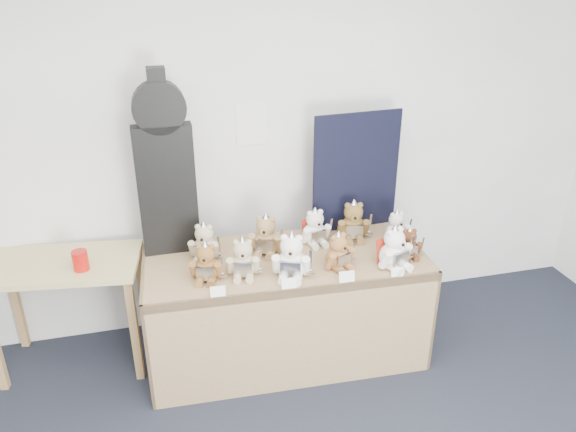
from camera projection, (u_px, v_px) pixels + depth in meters
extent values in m
plane|color=white|center=(214.00, 150.00, 3.83)|extent=(6.00, 0.00, 6.00)
cube|color=white|center=(251.00, 124.00, 3.82)|extent=(0.21, 0.00, 0.30)
cube|color=olive|center=(286.00, 262.00, 3.68)|extent=(1.87, 0.85, 0.06)
cube|color=olive|center=(298.00, 340.00, 3.50)|extent=(1.84, 0.10, 0.77)
cube|color=olive|center=(149.00, 323.00, 3.66)|extent=(0.05, 0.77, 0.77)
cube|color=olive|center=(411.00, 292.00, 3.99)|extent=(0.05, 0.77, 0.77)
cube|color=tan|center=(63.00, 265.00, 3.58)|extent=(1.01, 0.64, 0.04)
cube|color=olive|center=(16.00, 301.00, 3.90)|extent=(0.06, 0.06, 0.75)
cube|color=olive|center=(135.00, 331.00, 3.59)|extent=(0.06, 0.06, 0.75)
cube|color=olive|center=(143.00, 293.00, 4.00)|extent=(0.06, 0.06, 0.75)
cube|color=black|center=(167.00, 190.00, 3.58)|extent=(0.37, 0.11, 0.86)
cylinder|color=black|center=(159.00, 107.00, 3.35)|extent=(0.32, 0.11, 0.32)
cube|color=black|center=(157.00, 86.00, 3.29)|extent=(0.11, 0.10, 0.22)
cube|color=black|center=(356.00, 172.00, 3.89)|extent=(0.64, 0.07, 0.85)
cylinder|color=#BA130C|center=(80.00, 261.00, 3.46)|extent=(0.10, 0.10, 0.13)
ellipsoid|color=brown|center=(207.00, 269.00, 3.40)|extent=(0.19, 0.17, 0.16)
sphere|color=brown|center=(206.00, 254.00, 3.35)|extent=(0.12, 0.12, 0.12)
cylinder|color=brown|center=(204.00, 259.00, 3.31)|extent=(0.05, 0.04, 0.05)
sphere|color=black|center=(204.00, 261.00, 3.30)|extent=(0.02, 0.02, 0.02)
sphere|color=brown|center=(199.00, 247.00, 3.33)|extent=(0.04, 0.04, 0.04)
sphere|color=brown|center=(211.00, 247.00, 3.33)|extent=(0.04, 0.04, 0.04)
cylinder|color=brown|center=(194.00, 270.00, 3.38)|extent=(0.07, 0.10, 0.12)
cylinder|color=brown|center=(219.00, 270.00, 3.38)|extent=(0.07, 0.10, 0.12)
cylinder|color=brown|center=(200.00, 280.00, 3.37)|extent=(0.07, 0.11, 0.05)
cylinder|color=brown|center=(212.00, 280.00, 3.37)|extent=(0.07, 0.11, 0.05)
cube|color=silver|center=(205.00, 274.00, 3.34)|extent=(0.10, 0.04, 0.09)
cone|color=silver|center=(205.00, 246.00, 3.33)|extent=(0.10, 0.10, 0.08)
cube|color=silver|center=(222.00, 267.00, 3.35)|extent=(0.02, 0.04, 0.17)
cube|color=silver|center=(223.00, 276.00, 3.38)|extent=(0.05, 0.02, 0.01)
ellipsoid|color=tan|center=(243.00, 265.00, 3.44)|extent=(0.19, 0.17, 0.16)
sphere|color=tan|center=(243.00, 249.00, 3.39)|extent=(0.12, 0.12, 0.12)
cylinder|color=tan|center=(243.00, 254.00, 3.35)|extent=(0.05, 0.04, 0.05)
sphere|color=black|center=(243.00, 256.00, 3.33)|extent=(0.02, 0.02, 0.02)
sphere|color=tan|center=(236.00, 242.00, 3.37)|extent=(0.04, 0.04, 0.04)
sphere|color=tan|center=(249.00, 242.00, 3.38)|extent=(0.04, 0.04, 0.04)
cylinder|color=tan|center=(230.00, 266.00, 3.41)|extent=(0.06, 0.10, 0.12)
cylinder|color=tan|center=(256.00, 265.00, 3.42)|extent=(0.06, 0.10, 0.12)
cylinder|color=tan|center=(237.00, 277.00, 3.41)|extent=(0.07, 0.11, 0.05)
cylinder|color=tan|center=(250.00, 276.00, 3.41)|extent=(0.07, 0.11, 0.05)
cube|color=silver|center=(243.00, 270.00, 3.38)|extent=(0.11, 0.04, 0.09)
cone|color=silver|center=(242.00, 242.00, 3.37)|extent=(0.10, 0.10, 0.08)
cube|color=silver|center=(260.00, 262.00, 3.40)|extent=(0.02, 0.04, 0.17)
cube|color=silver|center=(260.00, 272.00, 3.43)|extent=(0.05, 0.02, 0.01)
ellipsoid|color=white|center=(291.00, 264.00, 3.43)|extent=(0.23, 0.22, 0.19)
sphere|color=white|center=(292.00, 246.00, 3.37)|extent=(0.14, 0.14, 0.14)
cylinder|color=white|center=(291.00, 252.00, 3.32)|extent=(0.07, 0.05, 0.06)
sphere|color=black|center=(290.00, 254.00, 3.31)|extent=(0.02, 0.02, 0.02)
sphere|color=white|center=(284.00, 238.00, 3.35)|extent=(0.04, 0.04, 0.04)
sphere|color=white|center=(299.00, 238.00, 3.35)|extent=(0.04, 0.04, 0.04)
cylinder|color=white|center=(276.00, 264.00, 3.41)|extent=(0.08, 0.12, 0.14)
cylinder|color=white|center=(306.00, 265.00, 3.39)|extent=(0.08, 0.12, 0.14)
cylinder|color=white|center=(283.00, 277.00, 3.39)|extent=(0.09, 0.14, 0.06)
cylinder|color=white|center=(298.00, 278.00, 3.39)|extent=(0.09, 0.14, 0.06)
cube|color=silver|center=(290.00, 270.00, 3.36)|extent=(0.12, 0.06, 0.10)
cone|color=silver|center=(292.00, 237.00, 3.35)|extent=(0.12, 0.12, 0.09)
cube|color=silver|center=(311.00, 263.00, 3.37)|extent=(0.03, 0.05, 0.20)
cube|color=silver|center=(310.00, 274.00, 3.40)|extent=(0.06, 0.03, 0.01)
ellipsoid|color=#916037|center=(338.00, 258.00, 3.52)|extent=(0.20, 0.18, 0.16)
sphere|color=#916037|center=(338.00, 243.00, 3.48)|extent=(0.12, 0.12, 0.12)
cylinder|color=#916037|center=(343.00, 247.00, 3.45)|extent=(0.05, 0.04, 0.05)
sphere|color=black|center=(345.00, 248.00, 3.43)|extent=(0.02, 0.02, 0.02)
sphere|color=#916037|center=(334.00, 238.00, 3.44)|extent=(0.04, 0.04, 0.04)
sphere|color=#916037|center=(343.00, 235.00, 3.48)|extent=(0.04, 0.04, 0.04)
cylinder|color=#916037|center=(330.00, 261.00, 3.47)|extent=(0.07, 0.10, 0.12)
cylinder|color=#916037|center=(349.00, 255.00, 3.55)|extent=(0.07, 0.10, 0.12)
cylinder|color=#916037|center=(339.00, 269.00, 3.48)|extent=(0.08, 0.11, 0.05)
cylinder|color=#916037|center=(347.00, 266.00, 3.52)|extent=(0.08, 0.11, 0.05)
cube|color=silver|center=(344.00, 261.00, 3.48)|extent=(0.10, 0.05, 0.09)
cone|color=silver|center=(338.00, 236.00, 3.46)|extent=(0.10, 0.10, 0.08)
cube|color=silver|center=(353.00, 251.00, 3.54)|extent=(0.03, 0.04, 0.17)
cube|color=silver|center=(352.00, 260.00, 3.57)|extent=(0.05, 0.02, 0.01)
ellipsoid|color=white|center=(393.00, 256.00, 3.53)|extent=(0.22, 0.21, 0.18)
sphere|color=white|center=(394.00, 239.00, 3.48)|extent=(0.13, 0.13, 0.13)
cylinder|color=white|center=(401.00, 244.00, 3.44)|extent=(0.06, 0.05, 0.06)
sphere|color=black|center=(403.00, 245.00, 3.43)|extent=(0.02, 0.02, 0.02)
sphere|color=white|center=(390.00, 233.00, 3.43)|extent=(0.04, 0.04, 0.04)
sphere|color=white|center=(400.00, 229.00, 3.48)|extent=(0.04, 0.04, 0.04)
cylinder|color=white|center=(386.00, 260.00, 3.46)|extent=(0.08, 0.11, 0.14)
cylinder|color=white|center=(405.00, 252.00, 3.55)|extent=(0.08, 0.11, 0.14)
cylinder|color=white|center=(395.00, 269.00, 3.48)|extent=(0.09, 0.13, 0.05)
cylinder|color=white|center=(404.00, 265.00, 3.53)|extent=(0.09, 0.13, 0.05)
cube|color=silver|center=(401.00, 260.00, 3.48)|extent=(0.12, 0.06, 0.10)
cone|color=silver|center=(395.00, 231.00, 3.45)|extent=(0.11, 0.11, 0.09)
cube|color=silver|center=(410.00, 248.00, 3.55)|extent=(0.03, 0.05, 0.19)
cube|color=silver|center=(409.00, 258.00, 3.58)|extent=(0.05, 0.03, 0.01)
cube|color=#9E2312|center=(385.00, 250.00, 3.57)|extent=(0.15, 0.08, 0.16)
ellipsoid|color=#54311D|center=(408.00, 248.00, 3.66)|extent=(0.14, 0.12, 0.13)
sphere|color=#54311D|center=(409.00, 237.00, 3.62)|extent=(0.10, 0.10, 0.10)
cylinder|color=#54311D|center=(412.00, 240.00, 3.59)|extent=(0.04, 0.02, 0.04)
sphere|color=black|center=(412.00, 241.00, 3.58)|extent=(0.02, 0.02, 0.02)
sphere|color=#54311D|center=(405.00, 232.00, 3.60)|extent=(0.03, 0.03, 0.03)
sphere|color=#54311D|center=(415.00, 231.00, 3.61)|extent=(0.03, 0.03, 0.03)
cylinder|color=#54311D|center=(400.00, 250.00, 3.63)|extent=(0.04, 0.08, 0.10)
cylinder|color=#54311D|center=(418.00, 248.00, 3.65)|extent=(0.04, 0.08, 0.10)
cylinder|color=#54311D|center=(406.00, 257.00, 3.63)|extent=(0.05, 0.09, 0.04)
cylinder|color=#54311D|center=(414.00, 257.00, 3.64)|extent=(0.05, 0.09, 0.04)
cube|color=silver|center=(411.00, 252.00, 3.61)|extent=(0.09, 0.02, 0.07)
cone|color=silver|center=(410.00, 231.00, 3.60)|extent=(0.08, 0.08, 0.06)
cube|color=silver|center=(422.00, 246.00, 3.64)|extent=(0.01, 0.03, 0.14)
cube|color=silver|center=(421.00, 253.00, 3.66)|extent=(0.04, 0.01, 0.01)
ellipsoid|color=#C0AF8C|center=(205.00, 248.00, 3.63)|extent=(0.20, 0.18, 0.16)
sphere|color=#C0AF8C|center=(204.00, 234.00, 3.59)|extent=(0.12, 0.12, 0.12)
cylinder|color=#C0AF8C|center=(202.00, 238.00, 3.54)|extent=(0.06, 0.04, 0.05)
sphere|color=black|center=(202.00, 240.00, 3.53)|extent=(0.02, 0.02, 0.02)
sphere|color=#C0AF8C|center=(198.00, 227.00, 3.57)|extent=(0.04, 0.04, 0.04)
sphere|color=#C0AF8C|center=(210.00, 227.00, 3.56)|extent=(0.04, 0.04, 0.04)
cylinder|color=#C0AF8C|center=(193.00, 248.00, 3.62)|extent=(0.07, 0.10, 0.12)
cylinder|color=#C0AF8C|center=(216.00, 249.00, 3.60)|extent=(0.07, 0.10, 0.12)
cylinder|color=#C0AF8C|center=(198.00, 259.00, 3.60)|extent=(0.08, 0.12, 0.05)
cylinder|color=#C0AF8C|center=(209.00, 259.00, 3.60)|extent=(0.08, 0.12, 0.05)
cube|color=silver|center=(203.00, 253.00, 3.57)|extent=(0.11, 0.05, 0.09)
cone|color=silver|center=(204.00, 227.00, 3.56)|extent=(0.10, 0.10, 0.08)
cube|color=silver|center=(219.00, 247.00, 3.58)|extent=(0.03, 0.04, 0.17)
cube|color=silver|center=(220.00, 256.00, 3.61)|extent=(0.05, 0.02, 0.01)
ellipsoid|color=#9A7A4D|center=(266.00, 242.00, 3.70)|extent=(0.22, 0.21, 0.18)
sphere|color=#9A7A4D|center=(266.00, 226.00, 3.65)|extent=(0.13, 0.13, 0.13)
cylinder|color=#9A7A4D|center=(264.00, 231.00, 3.60)|extent=(0.06, 0.05, 0.05)
sphere|color=black|center=(264.00, 232.00, 3.59)|extent=(0.02, 0.02, 0.02)
sphere|color=#9A7A4D|center=(259.00, 219.00, 3.63)|extent=(0.04, 0.04, 0.04)
sphere|color=#9A7A4D|center=(272.00, 219.00, 3.62)|extent=(0.04, 0.04, 0.04)
cylinder|color=#9A7A4D|center=(253.00, 242.00, 3.69)|extent=(0.08, 0.11, 0.13)
cylinder|color=#9A7A4D|center=(278.00, 243.00, 3.67)|extent=(0.08, 0.11, 0.13)
cylinder|color=#9A7A4D|center=(259.00, 253.00, 3.67)|extent=(0.09, 0.13, 0.05)
cylinder|color=#9A7A4D|center=(271.00, 254.00, 3.66)|extent=(0.09, 0.13, 0.05)
cube|color=silver|center=(264.00, 246.00, 3.64)|extent=(0.11, 0.06, 0.10)
cone|color=silver|center=(266.00, 218.00, 3.63)|extent=(0.11, 0.11, 0.08)
cube|color=silver|center=(282.00, 241.00, 3.64)|extent=(0.03, 0.05, 0.19)
cube|color=silver|center=(282.00, 250.00, 3.67)|extent=(0.05, 0.03, 0.01)
ellipsoid|color=white|center=(315.00, 234.00, 3.82)|extent=(0.18, 0.16, 0.16)
sphere|color=white|center=(315.00, 219.00, 3.78)|extent=(0.12, 0.12, 0.12)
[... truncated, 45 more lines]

